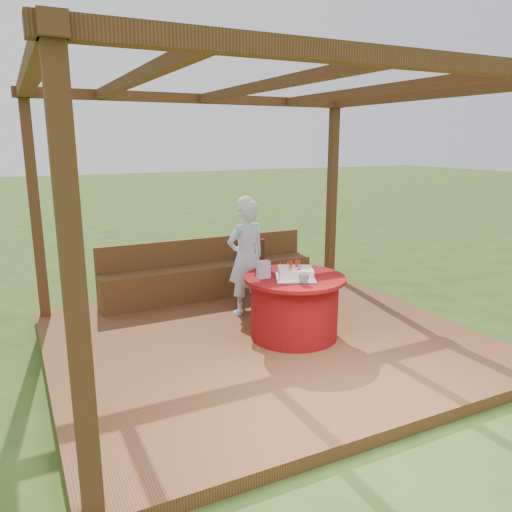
{
  "coord_description": "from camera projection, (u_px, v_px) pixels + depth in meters",
  "views": [
    {
      "loc": [
        -2.39,
        -4.57,
        2.26
      ],
      "look_at": [
        0.0,
        0.25,
        1.0
      ],
      "focal_mm": 35.0,
      "sensor_mm": 36.0,
      "label": 1
    }
  ],
  "objects": [
    {
      "name": "deck",
      "position": [
        266.0,
        343.0,
        5.52
      ],
      "size": [
        4.5,
        4.0,
        0.12
      ],
      "primitive_type": "cube",
      "color": "brown",
      "rests_on": "ground"
    },
    {
      "name": "drinking_glass",
      "position": [
        304.0,
        280.0,
        5.1
      ],
      "size": [
        0.13,
        0.13,
        0.1
      ],
      "primitive_type": "imported",
      "rotation": [
        0.0,
        0.0,
        -0.18
      ],
      "color": "white",
      "rests_on": "table"
    },
    {
      "name": "table",
      "position": [
        294.0,
        306.0,
        5.49
      ],
      "size": [
        1.11,
        1.11,
        0.69
      ],
      "color": "maroon",
      "rests_on": "deck"
    },
    {
      "name": "chair",
      "position": [
        250.0,
        270.0,
        6.54
      ],
      "size": [
        0.53,
        0.53,
        0.86
      ],
      "color": "#3A1E12",
      "rests_on": "deck"
    },
    {
      "name": "bench",
      "position": [
        209.0,
        277.0,
        6.95
      ],
      "size": [
        3.0,
        0.42,
        0.8
      ],
      "color": "brown",
      "rests_on": "deck"
    },
    {
      "name": "gift_bag",
      "position": [
        264.0,
        269.0,
        5.33
      ],
      "size": [
        0.14,
        0.1,
        0.19
      ],
      "primitive_type": "cube",
      "rotation": [
        0.0,
        0.0,
        -0.09
      ],
      "color": "#C982AD",
      "rests_on": "table"
    },
    {
      "name": "pergola",
      "position": [
        267.0,
        124.0,
        4.99
      ],
      "size": [
        4.5,
        4.0,
        2.72
      ],
      "color": "brown",
      "rests_on": "deck"
    },
    {
      "name": "birthday_cake",
      "position": [
        296.0,
        273.0,
        5.34
      ],
      "size": [
        0.54,
        0.54,
        0.18
      ],
      "color": "white",
      "rests_on": "table"
    },
    {
      "name": "elderly_woman",
      "position": [
        246.0,
        256.0,
        6.13
      ],
      "size": [
        0.57,
        0.42,
        1.48
      ],
      "color": "#9EC9EA",
      "rests_on": "deck"
    },
    {
      "name": "ground",
      "position": [
        266.0,
        348.0,
        5.54
      ],
      "size": [
        60.0,
        60.0,
        0.0
      ],
      "primitive_type": "plane",
      "color": "#304A18",
      "rests_on": "ground"
    }
  ]
}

